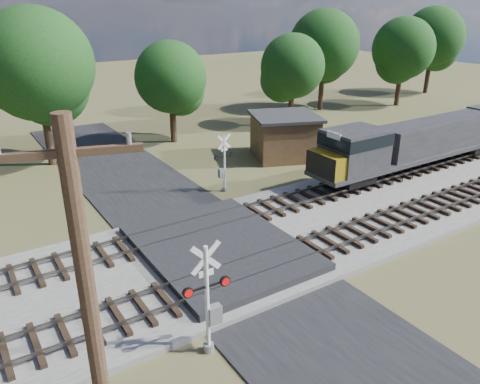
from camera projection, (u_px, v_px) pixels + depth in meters
ground at (225, 259)px, 22.78m from camera, size 160.00×160.00×0.00m
ballast_bed at (362, 207)px, 28.12m from camera, size 140.00×10.00×0.30m
road at (225, 258)px, 22.77m from camera, size 7.00×60.00×0.08m
crossing_panel at (219, 249)px, 23.05m from camera, size 7.00×9.00×0.62m
track_near at (301, 252)px, 22.63m from camera, size 140.00×2.60×0.33m
track_far at (244, 215)px, 26.52m from camera, size 140.00×2.60×0.33m
crossing_signal_near at (210, 308)px, 16.17m from camera, size 1.78×0.39×4.42m
crossing_signal_far at (223, 168)px, 30.23m from camera, size 1.56×0.34×3.87m
utility_pole at (96, 351)px, 9.16m from camera, size 2.40×0.83×10.07m
equipment_shed at (285, 136)px, 36.97m from camera, size 6.50×6.50×3.42m
treeline at (164, 61)px, 39.20m from camera, size 81.90×12.41×11.69m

